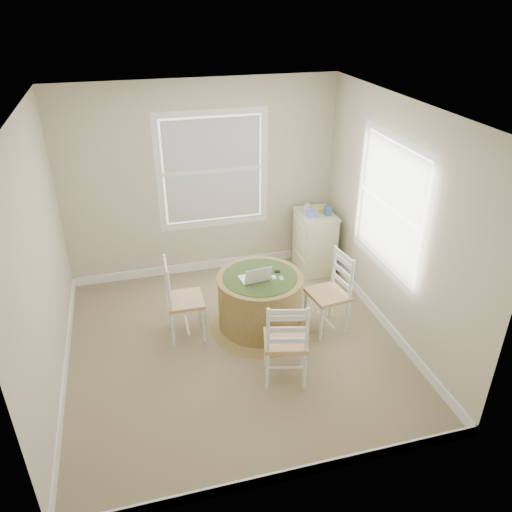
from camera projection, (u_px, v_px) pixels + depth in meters
name	position (u px, v px, depth m)	size (l,w,h in m)	color
room	(244.00, 234.00, 5.14)	(3.64, 3.64, 2.64)	#93845D
round_table	(260.00, 300.00, 5.70)	(1.15, 1.15, 0.70)	olive
chair_left	(185.00, 300.00, 5.54)	(0.42, 0.40, 0.95)	white
chair_near	(285.00, 340.00, 4.91)	(0.42, 0.40, 0.95)	white
chair_right	(328.00, 294.00, 5.64)	(0.42, 0.40, 0.95)	white
laptop	(255.00, 277.00, 5.48)	(0.33, 0.30, 0.21)	white
mouse	(274.00, 277.00, 5.53)	(0.05, 0.09, 0.03)	white
phone	(281.00, 279.00, 5.52)	(0.04, 0.09, 0.02)	#B7BABF
keys	(277.00, 272.00, 5.64)	(0.06, 0.05, 0.03)	black
corner_chest	(314.00, 241.00, 6.92)	(0.49, 0.64, 0.85)	beige
tissue_box	(311.00, 214.00, 6.59)	(0.12, 0.12, 0.10)	#6079DC
box_yellow	(320.00, 210.00, 6.74)	(0.15, 0.10, 0.06)	gold
box_blue	(329.00, 211.00, 6.64)	(0.08, 0.08, 0.12)	#315D94
cup_cream	(307.00, 206.00, 6.82)	(0.07, 0.07, 0.09)	beige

